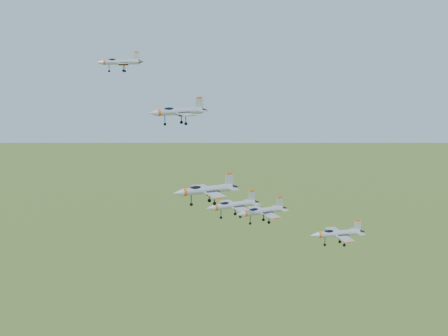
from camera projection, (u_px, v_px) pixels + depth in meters
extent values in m
cylinder|color=#B0B5BE|center=(121.00, 62.00, 138.02)|extent=(7.95, 2.17, 1.14)
cone|color=#B0B5BE|center=(99.00, 62.00, 136.50)|extent=(1.71, 1.34, 1.14)
cone|color=black|center=(141.00, 62.00, 139.49)|extent=(1.34, 1.12, 0.97)
ellipsoid|color=black|center=(112.00, 60.00, 137.32)|extent=(2.02, 1.07, 0.72)
cube|color=#B0B5BE|center=(124.00, 63.00, 135.86)|extent=(2.50, 4.08, 0.12)
cube|color=#B0B5BE|center=(120.00, 63.00, 140.39)|extent=(2.50, 4.08, 0.12)
cube|color=#B0B5BE|center=(137.00, 56.00, 138.94)|extent=(1.31, 0.28, 1.84)
cube|color=#E1500F|center=(136.00, 52.00, 138.75)|extent=(0.97, 0.25, 0.31)
cylinder|color=#B0B5BE|center=(180.00, 112.00, 131.29)|extent=(10.05, 3.88, 1.44)
cone|color=#B0B5BE|center=(153.00, 113.00, 128.72)|extent=(2.30, 1.89, 1.44)
cone|color=black|center=(205.00, 110.00, 133.77)|extent=(1.81, 1.57, 1.23)
ellipsoid|color=black|center=(169.00, 109.00, 130.14)|extent=(2.63, 1.61, 0.92)
cube|color=#B0B5BE|center=(186.00, 114.00, 128.71)|extent=(3.69, 5.37, 0.16)
cube|color=#B0B5BE|center=(175.00, 111.00, 134.19)|extent=(3.69, 5.37, 0.16)
cube|color=#B0B5BE|center=(199.00, 103.00, 132.94)|extent=(1.65, 0.54, 2.33)
cube|color=#E1500F|center=(199.00, 98.00, 132.70)|extent=(1.22, 0.45, 0.39)
cylinder|color=#B0B5BE|center=(208.00, 190.00, 113.22)|extent=(9.68, 3.52, 1.39)
cone|color=#B0B5BE|center=(178.00, 193.00, 110.86)|extent=(2.19, 1.79, 1.39)
cone|color=black|center=(235.00, 187.00, 115.48)|extent=(1.72, 1.49, 1.18)
ellipsoid|color=black|center=(196.00, 188.00, 112.15)|extent=(2.52, 1.50, 0.88)
cube|color=#B0B5BE|center=(215.00, 195.00, 110.70)|extent=(3.45, 5.13, 0.15)
cube|color=#B0B5BE|center=(202.00, 188.00, 116.02)|extent=(3.45, 5.13, 0.15)
cube|color=#B0B5BE|center=(229.00, 180.00, 114.71)|extent=(1.59, 0.49, 2.24)
cube|color=#E1500F|center=(229.00, 174.00, 114.47)|extent=(1.18, 0.41, 0.37)
cylinder|color=#B0B5BE|center=(234.00, 205.00, 143.10)|extent=(10.28, 4.07, 1.48)
cone|color=#B0B5BE|center=(210.00, 208.00, 140.42)|extent=(2.36, 1.96, 1.48)
cone|color=black|center=(257.00, 202.00, 145.69)|extent=(1.86, 1.63, 1.26)
ellipsoid|color=black|center=(225.00, 204.00, 141.90)|extent=(2.69, 1.67, 0.94)
cube|color=#B0B5BE|center=(242.00, 209.00, 140.47)|extent=(3.82, 5.51, 0.16)
cube|color=#B0B5BE|center=(229.00, 203.00, 146.05)|extent=(3.82, 5.51, 0.16)
cube|color=#B0B5BE|center=(252.00, 196.00, 144.83)|extent=(1.69, 0.57, 2.39)
cube|color=#E1500F|center=(252.00, 191.00, 144.58)|extent=(1.25, 0.48, 0.40)
cylinder|color=#B0B5BE|center=(263.00, 211.00, 125.78)|extent=(8.86, 3.61, 1.28)
cone|color=#B0B5BE|center=(240.00, 214.00, 123.40)|extent=(2.05, 1.71, 1.28)
cone|color=black|center=(284.00, 208.00, 128.06)|extent=(1.62, 1.42, 1.09)
ellipsoid|color=black|center=(254.00, 210.00, 124.71)|extent=(2.33, 1.47, 0.81)
cube|color=#B0B5BE|center=(271.00, 215.00, 123.52)|extent=(3.34, 4.77, 0.14)
cube|color=#B0B5BE|center=(257.00, 209.00, 128.31)|extent=(3.34, 4.77, 0.14)
cube|color=#B0B5BE|center=(280.00, 202.00, 127.31)|extent=(1.45, 0.51, 2.06)
cube|color=#E1500F|center=(280.00, 197.00, 127.09)|extent=(1.08, 0.42, 0.34)
cylinder|color=#B0B5BE|center=(339.00, 233.00, 135.80)|extent=(9.61, 1.70, 1.38)
cone|color=#B0B5BE|center=(314.00, 235.00, 134.49)|extent=(1.96, 1.44, 1.38)
cone|color=black|center=(362.00, 232.00, 137.06)|extent=(1.53, 1.22, 1.18)
ellipsoid|color=black|center=(329.00, 232.00, 135.16)|extent=(2.37, 1.07, 0.88)
cube|color=#B0B5BE|center=(345.00, 239.00, 133.07)|extent=(2.60, 4.76, 0.15)
cube|color=#B0B5BE|center=(334.00, 230.00, 138.74)|extent=(2.60, 4.76, 0.15)
cube|color=#B0B5BE|center=(358.00, 226.00, 136.51)|extent=(1.60, 0.18, 2.23)
cube|color=#E1500F|center=(358.00, 221.00, 136.27)|extent=(1.17, 0.19, 0.37)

